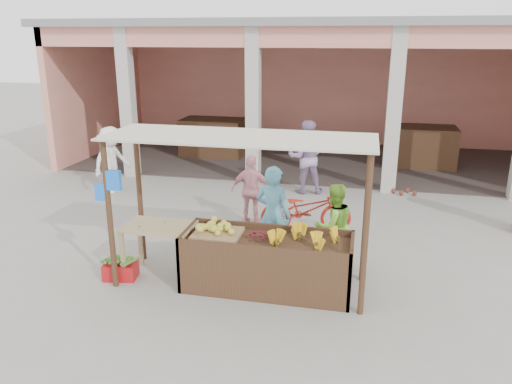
% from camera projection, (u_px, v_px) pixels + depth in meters
% --- Properties ---
extents(ground, '(60.00, 60.00, 0.00)m').
position_uv_depth(ground, '(236.00, 284.00, 7.94)').
color(ground, gray).
rests_on(ground, ground).
extents(market_building, '(14.40, 6.40, 4.20)m').
position_uv_depth(market_building, '(310.00, 72.00, 15.43)').
color(market_building, '#ED937C').
rests_on(market_building, ground).
extents(fruit_stall, '(2.60, 0.95, 0.80)m').
position_uv_depth(fruit_stall, '(267.00, 265.00, 7.72)').
color(fruit_stall, '#4A2D1D').
rests_on(fruit_stall, ground).
extents(stall_awning, '(4.09, 1.35, 2.39)m').
position_uv_depth(stall_awning, '(235.00, 163.00, 7.41)').
color(stall_awning, '#4A2D1D').
rests_on(stall_awning, ground).
extents(banana_heap, '(1.02, 0.55, 0.18)m').
position_uv_depth(banana_heap, '(306.00, 238.00, 7.45)').
color(banana_heap, gold).
rests_on(banana_heap, fruit_stall).
extents(melon_tray, '(0.73, 0.63, 0.20)m').
position_uv_depth(melon_tray, '(217.00, 230.00, 7.77)').
color(melon_tray, '#94724C').
rests_on(melon_tray, fruit_stall).
extents(berry_heap, '(0.43, 0.35, 0.14)m').
position_uv_depth(berry_heap, '(259.00, 234.00, 7.66)').
color(berry_heap, maroon).
rests_on(berry_heap, fruit_stall).
extents(side_table, '(1.10, 0.73, 0.89)m').
position_uv_depth(side_table, '(159.00, 234.00, 8.01)').
color(side_table, tan).
rests_on(side_table, ground).
extents(papaya_pile, '(0.78, 0.45, 0.22)m').
position_uv_depth(papaya_pile, '(158.00, 219.00, 7.94)').
color(papaya_pile, '#438D2E').
rests_on(papaya_pile, side_table).
extents(red_crate, '(0.56, 0.44, 0.27)m').
position_uv_depth(red_crate, '(121.00, 270.00, 8.13)').
color(red_crate, '#AC1215').
rests_on(red_crate, ground).
extents(plantain_bundle, '(0.41, 0.28, 0.08)m').
position_uv_depth(plantain_bundle, '(120.00, 261.00, 8.08)').
color(plantain_bundle, '#4D8931').
rests_on(plantain_bundle, red_crate).
extents(produce_sacks, '(0.91, 0.68, 0.55)m').
position_uv_depth(produce_sacks, '(405.00, 184.00, 12.34)').
color(produce_sacks, maroon).
rests_on(produce_sacks, ground).
extents(vendor_blue, '(0.81, 0.68, 1.85)m').
position_uv_depth(vendor_blue, '(273.00, 212.00, 8.46)').
color(vendor_blue, '#5AAFCE').
rests_on(vendor_blue, ground).
extents(vendor_green, '(0.85, 0.77, 1.54)m').
position_uv_depth(vendor_green, '(334.00, 223.00, 8.38)').
color(vendor_green, '#87CD3C').
rests_on(vendor_green, ground).
extents(motorcycle, '(1.00, 1.98, 0.99)m').
position_uv_depth(motorcycle, '(306.00, 209.00, 9.92)').
color(motorcycle, '#A62013').
rests_on(motorcycle, ground).
extents(shopper_a, '(0.94, 1.28, 1.80)m').
position_uv_depth(shopper_a, '(112.00, 157.00, 12.36)').
color(shopper_a, white).
rests_on(shopper_a, ground).
extents(shopper_b, '(0.93, 0.50, 1.57)m').
position_uv_depth(shopper_b, '(252.00, 188.00, 10.27)').
color(shopper_b, pink).
rests_on(shopper_b, ground).
extents(shopper_f, '(1.07, 0.76, 2.00)m').
position_uv_depth(shopper_f, '(306.00, 154.00, 12.31)').
color(shopper_f, '#9D7FA9').
rests_on(shopper_f, ground).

